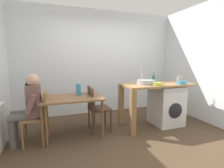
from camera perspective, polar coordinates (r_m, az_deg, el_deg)
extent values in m
plane|color=#4C3826|center=(3.17, 4.14, -18.32)|extent=(5.46, 5.46, 0.00)
cube|color=silver|center=(4.49, -4.68, 7.39)|extent=(4.60, 0.10, 2.70)
cube|color=silver|center=(4.19, 32.59, 6.06)|extent=(0.10, 3.80, 2.70)
cube|color=brown|center=(3.17, -13.82, -4.60)|extent=(1.10, 0.76, 0.03)
cylinder|color=brown|center=(2.96, -22.86, -13.48)|extent=(0.05, 0.05, 0.71)
cylinder|color=brown|center=(3.05, -3.34, -12.13)|extent=(0.05, 0.05, 0.71)
cylinder|color=brown|center=(3.58, -22.25, -9.64)|extent=(0.05, 0.05, 0.71)
cylinder|color=brown|center=(3.66, -6.24, -8.67)|extent=(0.05, 0.05, 0.71)
cube|color=olive|center=(3.15, -24.93, -10.41)|extent=(0.41, 0.41, 0.04)
cube|color=olive|center=(3.07, -21.84, -6.33)|extent=(0.04, 0.38, 0.45)
cylinder|color=olive|center=(3.09, -28.48, -15.49)|extent=(0.04, 0.04, 0.45)
cylinder|color=olive|center=(3.42, -27.43, -13.11)|extent=(0.04, 0.04, 0.45)
cylinder|color=olive|center=(3.05, -21.56, -15.40)|extent=(0.04, 0.04, 0.45)
cylinder|color=olive|center=(3.38, -21.24, -12.99)|extent=(0.04, 0.04, 0.45)
cube|color=#4C3323|center=(3.38, -4.33, -8.39)|extent=(0.41, 0.41, 0.04)
cube|color=#4C3323|center=(3.28, -7.41, -4.89)|extent=(0.04, 0.38, 0.45)
cylinder|color=#4C3323|center=(3.66, -2.33, -10.73)|extent=(0.04, 0.04, 0.45)
cylinder|color=#4C3323|center=(3.34, -0.38, -12.63)|extent=(0.04, 0.04, 0.45)
cylinder|color=#4C3323|center=(3.58, -7.93, -11.30)|extent=(0.04, 0.04, 0.45)
cylinder|color=#4C3323|center=(3.25, -6.53, -13.34)|extent=(0.04, 0.04, 0.45)
cylinder|color=#595651|center=(3.20, -31.11, -14.83)|extent=(0.11, 0.11, 0.45)
cylinder|color=#595651|center=(3.37, -30.43, -13.66)|extent=(0.11, 0.11, 0.45)
cylinder|color=#595651|center=(3.08, -28.55, -10.11)|extent=(0.40, 0.15, 0.14)
cylinder|color=#595651|center=(3.25, -28.00, -9.14)|extent=(0.40, 0.15, 0.14)
cube|color=brown|center=(3.07, -25.27, -5.09)|extent=(0.21, 0.34, 0.52)
cylinder|color=brown|center=(2.88, -26.14, -6.32)|extent=(0.19, 0.09, 0.31)
cylinder|color=brown|center=(3.28, -25.18, -4.52)|extent=(0.19, 0.09, 0.31)
sphere|color=tan|center=(3.02, -25.68, 1.30)|extent=(0.21, 0.21, 0.21)
sphere|color=black|center=(3.03, -26.70, -0.31)|extent=(0.12, 0.12, 0.12)
cube|color=#9E7042|center=(3.64, 15.15, -0.18)|extent=(1.50, 0.68, 0.04)
cube|color=olive|center=(3.15, 7.18, -9.86)|extent=(0.10, 0.10, 0.88)
cube|color=olive|center=(3.66, 3.09, -7.24)|extent=(0.10, 0.10, 0.88)
cube|color=silver|center=(3.89, 18.10, -6.85)|extent=(0.60, 0.60, 0.86)
cylinder|color=black|center=(3.68, 20.98, -8.58)|extent=(0.32, 0.02, 0.32)
cube|color=#B2B2B7|center=(3.59, 21.25, -2.22)|extent=(0.54, 0.01, 0.08)
cylinder|color=#9EA0A5|center=(3.49, 11.64, 0.66)|extent=(0.38, 0.38, 0.09)
cylinder|color=#B2B2B7|center=(3.64, 10.23, 2.50)|extent=(0.02, 0.02, 0.28)
cylinder|color=#19592D|center=(3.65, 14.01, 1.53)|extent=(0.06, 0.06, 0.17)
cone|color=#19592D|center=(3.64, 14.07, 3.22)|extent=(0.05, 0.05, 0.05)
cylinder|color=#262626|center=(3.64, 14.09, 3.73)|extent=(0.02, 0.02, 0.02)
cylinder|color=#A8C63D|center=(3.40, 15.20, 0.04)|extent=(0.20, 0.20, 0.06)
cylinder|color=olive|center=(3.40, 15.21, 0.27)|extent=(0.16, 0.16, 0.03)
cylinder|color=gray|center=(4.06, 22.15, 1.54)|extent=(0.11, 0.11, 0.13)
cylinder|color=#99724C|center=(4.04, 21.98, 3.59)|extent=(0.01, 0.04, 0.18)
cylinder|color=#99724C|center=(4.05, 22.59, 3.57)|extent=(0.01, 0.05, 0.18)
cylinder|color=teal|center=(3.75, 22.78, 0.41)|extent=(0.20, 0.20, 0.05)
cylinder|color=#1E546B|center=(3.74, 22.79, 0.62)|extent=(0.16, 0.16, 0.03)
cylinder|color=teal|center=(3.26, -11.45, -1.92)|extent=(0.09, 0.09, 0.22)
cube|color=#B2B2B7|center=(3.53, 15.41, -0.06)|extent=(0.15, 0.06, 0.01)
cube|color=#262628|center=(3.53, 15.41, -0.06)|extent=(0.15, 0.06, 0.01)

